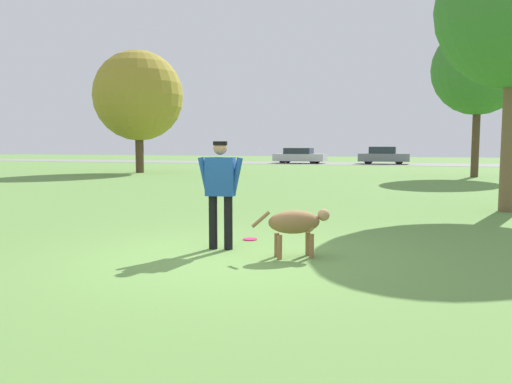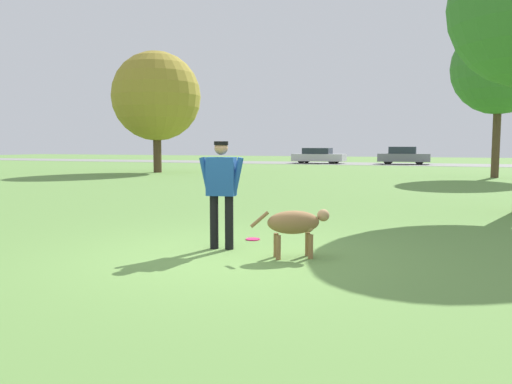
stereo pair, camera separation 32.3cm
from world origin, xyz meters
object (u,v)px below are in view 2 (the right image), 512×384
object	(u,v)px
person	(221,186)
frisbee	(253,239)
tree_far_right	(499,68)
parked_car_silver	(318,156)
dog	(296,224)
tree_far_left	(156,96)
parked_car_grey	(404,156)

from	to	relation	value
person	frisbee	size ratio (longest dim) A/B	6.82
tree_far_right	parked_car_silver	xyz separation A→B (m)	(-12.06, 15.04, -4.55)
dog	frisbee	size ratio (longest dim) A/B	4.37
tree_far_left	parked_car_silver	world-z (taller)	tree_far_left
frisbee	parked_car_grey	size ratio (longest dim) A/B	0.06
person	parked_car_grey	distance (m)	34.97
frisbee	parked_car_silver	size ratio (longest dim) A/B	0.05
dog	parked_car_grey	distance (m)	35.16
parked_car_silver	person	bearing A→B (deg)	-77.02
frisbee	tree_far_right	bearing A→B (deg)	73.72
frisbee	parked_car_grey	xyz separation A→B (m)	(0.27, 34.12, 0.68)
parked_car_silver	parked_car_grey	size ratio (longest dim) A/B	1.10
frisbee	person	bearing A→B (deg)	-102.61
tree_far_left	tree_far_right	world-z (taller)	tree_far_right
parked_car_grey	parked_car_silver	bearing A→B (deg)	-176.44
parked_car_silver	parked_car_grey	world-z (taller)	parked_car_grey
frisbee	parked_car_silver	distance (m)	34.32
person	frisbee	bearing A→B (deg)	69.46
parked_car_grey	person	bearing A→B (deg)	-90.87
parked_car_silver	parked_car_grey	xyz separation A→B (m)	(6.88, 0.44, 0.05)
person	tree_far_right	world-z (taller)	tree_far_right
person	parked_car_silver	xyz separation A→B (m)	(-6.42, 34.52, -0.33)
dog	frisbee	distance (m)	1.53
dog	parked_car_grey	size ratio (longest dim) A/B	0.26
dog	parked_car_silver	size ratio (longest dim) A/B	0.24
tree_far_left	person	bearing A→B (deg)	-56.29
tree_far_left	parked_car_silver	xyz separation A→B (m)	(5.56, 16.56, -3.65)
dog	tree_far_left	size ratio (longest dim) A/B	0.15
frisbee	tree_far_right	xyz separation A→B (m)	(5.44, 18.64, 5.17)
tree_far_right	parked_car_grey	size ratio (longest dim) A/B	1.83
dog	parked_car_silver	distance (m)	35.54
frisbee	parked_car_silver	xyz separation A→B (m)	(-6.61, 33.68, 0.63)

